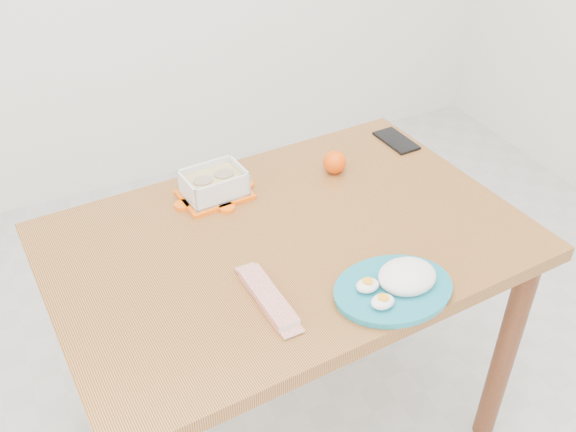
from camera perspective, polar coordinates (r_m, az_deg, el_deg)
name	(u,v)px	position (r m, az deg, el deg)	size (l,w,h in m)	color
dining_table	(288,268)	(1.64, 0.00, -4.65)	(1.21, 0.86, 0.75)	#A56F2E
food_container	(214,185)	(1.70, -6.58, 2.79)	(0.19, 0.15, 0.08)	#FF5F07
orange_fruit	(335,162)	(1.80, 4.19, 4.80)	(0.06, 0.06, 0.06)	#F53F04
rice_plate	(398,283)	(1.42, 9.74, -5.91)	(0.28, 0.28, 0.07)	#187385
candy_bar	(268,297)	(1.39, -1.81, -7.18)	(0.20, 0.05, 0.02)	#B31809
smartphone	(396,141)	(1.98, 9.60, 6.62)	(0.07, 0.15, 0.01)	black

